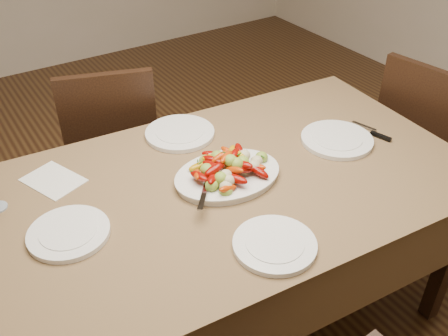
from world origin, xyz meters
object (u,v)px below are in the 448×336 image
chair_far (113,145)px  plate_right (337,140)px  chair_right (429,145)px  plate_left (69,233)px  serving_platter (227,177)px  plate_near (275,245)px  plate_far (180,133)px  dining_table (224,257)px

chair_far → plate_right: chair_far is taller
chair_right → plate_left: 1.83m
serving_platter → plate_near: 0.37m
chair_far → chair_right: size_ratio=1.00×
serving_platter → plate_far: (0.00, 0.36, -0.00)m
dining_table → plate_left: 0.68m
dining_table → plate_right: bearing=-2.1°
dining_table → plate_far: bearing=86.4°
dining_table → plate_far: size_ratio=6.46×
serving_platter → plate_left: 0.58m
chair_far → serving_platter: (0.12, -0.87, 0.30)m
chair_right → serving_platter: size_ratio=2.47×
serving_platter → plate_far: size_ratio=1.35×
plate_right → plate_near: (-0.58, -0.34, 0.00)m
chair_right → plate_right: (-0.72, -0.03, 0.29)m
dining_table → chair_far: (-0.10, 0.88, 0.10)m
chair_far → chair_right: 1.60m
chair_far → plate_left: 1.01m
chair_far → plate_left: size_ratio=3.70×
chair_far → plate_left: bearing=79.8°
chair_right → serving_platter: (-1.23, -0.01, 0.30)m
plate_left → plate_near: size_ratio=0.99×
chair_right → plate_left: (-1.81, 0.02, 0.29)m
dining_table → chair_far: chair_far is taller
serving_platter → plate_near: size_ratio=1.49×
serving_platter → plate_far: serving_platter is taller
plate_left → plate_far: (0.58, 0.34, 0.00)m
dining_table → chair_far: bearing=96.3°
dining_table → chair_right: chair_right is taller
plate_left → plate_far: 0.68m
serving_platter → plate_left: serving_platter is taller
serving_platter → plate_left: bearing=177.5°
plate_right → plate_far: (-0.51, 0.39, 0.00)m
chair_far → plate_right: (0.63, -0.90, 0.29)m
dining_table → chair_far: 0.89m
plate_far → plate_near: bearing=-95.8°
chair_right → plate_right: size_ratio=3.29×
serving_platter → plate_near: (-0.07, -0.37, -0.00)m
chair_far → serving_platter: size_ratio=2.47×
plate_right → plate_near: bearing=-149.6°
dining_table → plate_far: plate_far is taller
chair_far → serving_platter: bearing=116.0°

